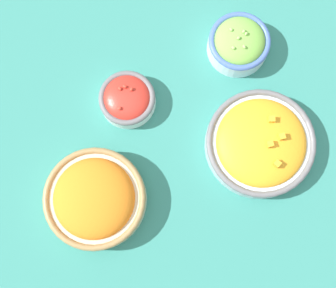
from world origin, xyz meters
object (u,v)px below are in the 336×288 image
object	(u,v)px
bowl_carrots	(95,199)
bowl_lettuce	(239,43)
bowl_cherry_tomatoes	(127,99)
bowl_squash	(260,143)

from	to	relation	value
bowl_carrots	bowl_lettuce	bearing A→B (deg)	23.96
bowl_carrots	bowl_cherry_tomatoes	xyz separation A→B (m)	(0.13, 0.16, -0.01)
bowl_lettuce	bowl_cherry_tomatoes	bearing A→B (deg)	-177.07
bowl_carrots	bowl_cherry_tomatoes	bearing A→B (deg)	49.92
bowl_carrots	bowl_cherry_tomatoes	distance (m)	0.21
bowl_squash	bowl_cherry_tomatoes	size ratio (longest dim) A/B	1.90
bowl_squash	bowl_cherry_tomatoes	world-z (taller)	bowl_squash
bowl_squash	bowl_lettuce	distance (m)	0.21
bowl_carrots	bowl_lettuce	xyz separation A→B (m)	(0.38, 0.17, -0.00)
bowl_squash	bowl_carrots	bearing A→B (deg)	174.72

